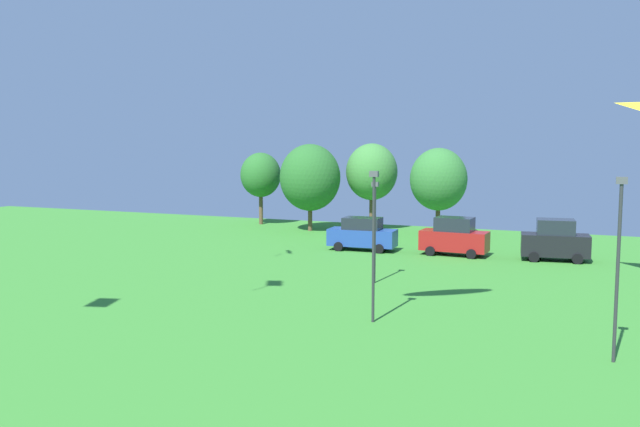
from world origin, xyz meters
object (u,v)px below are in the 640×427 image
Objects in this scene: parked_car_second_from_left at (454,237)px; treeline_tree_0 at (261,175)px; parked_car_third_from_left at (555,241)px; treeline_tree_1 at (310,178)px; light_post_1 at (374,238)px; light_post_0 at (618,259)px; light_post_2 at (375,226)px; parked_car_leftmost at (362,234)px; treeline_tree_3 at (438,179)px; treeline_tree_2 at (372,172)px.

parked_car_second_from_left is 22.37m from treeline_tree_0.
parked_car_third_from_left is 0.59× the size of treeline_tree_1.
light_post_1 is (-6.03, -18.34, 2.27)m from parked_car_third_from_left.
parked_car_second_from_left is 0.69× the size of treeline_tree_0.
light_post_1 is at bearing 169.23° from light_post_0.
light_post_2 is at bearing -98.54° from parked_car_second_from_left.
treeline_tree_3 reaches higher than parked_car_leftmost.
light_post_0 is 30.89m from treeline_tree_3.
parked_car_second_from_left is 18.02m from light_post_1.
parked_car_second_from_left is at bearing -29.31° from treeline_tree_1.
treeline_tree_3 is (10.65, 0.92, 0.03)m from treeline_tree_1.
light_post_1 is 29.85m from treeline_tree_2.
light_post_0 is at bearing -38.57° from light_post_2.
treeline_tree_1 is at bearing 130.29° from light_post_0.
light_post_2 is at bearing -57.37° from treeline_tree_1.
light_post_2 is 21.51m from treeline_tree_1.
parked_car_third_from_left is at bearing 1.15° from parked_car_leftmost.
parked_car_leftmost is 1.09× the size of parked_car_third_from_left.
parked_car_second_from_left is at bearing -27.38° from treeline_tree_0.
parked_car_third_from_left is 27.87m from treeline_tree_0.
light_post_2 is (-2.14, -10.38, 1.85)m from parked_car_second_from_left.
treeline_tree_0 is at bearing 174.63° from treeline_tree_3.
treeline_tree_3 reaches higher than light_post_1.
treeline_tree_0 is at bearing -178.69° from treeline_tree_2.
treeline_tree_1 reaches higher than light_post_1.
parked_car_leftmost is 0.64× the size of treeline_tree_2.
treeline_tree_0 reaches higher than parked_car_second_from_left.
parked_car_third_from_left is 0.80× the size of light_post_2.
light_post_1 is (0.24, -17.87, 2.32)m from parked_car_second_from_left.
treeline_tree_2 is at bearing 108.45° from light_post_1.
parked_car_third_from_left reaches higher than parked_car_leftmost.
treeline_tree_0 reaches higher than parked_car_leftmost.
treeline_tree_2 is at bearing 108.74° from light_post_2.
light_post_0 is 14.82m from light_post_2.
parked_car_third_from_left is 12.80m from treeline_tree_3.
parked_car_third_from_left is 0.59× the size of treeline_tree_2.
light_post_1 is 0.86× the size of treeline_tree_1.
treeline_tree_3 is (3.21, 9.01, 3.38)m from parked_car_leftmost.
treeline_tree_2 is 6.41m from treeline_tree_3.
treeline_tree_3 is (-3.30, 26.48, 0.96)m from light_post_1.
treeline_tree_1 is at bearing 153.03° from parked_car_third_from_left.
treeline_tree_3 reaches higher than parked_car_third_from_left.
light_post_2 is 0.74× the size of treeline_tree_1.
treeline_tree_0 is at bearing 134.33° from light_post_0.
treeline_tree_3 is at bearing -16.36° from treeline_tree_2.
light_post_0 is 41.66m from treeline_tree_0.
treeline_tree_2 is at bearing 31.09° from treeline_tree_1.
light_post_0 is at bearing -53.55° from parked_car_leftmost.
treeline_tree_2 is (-7.06, 20.80, 1.84)m from light_post_2.
light_post_0 reaches higher than parked_car_third_from_left.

